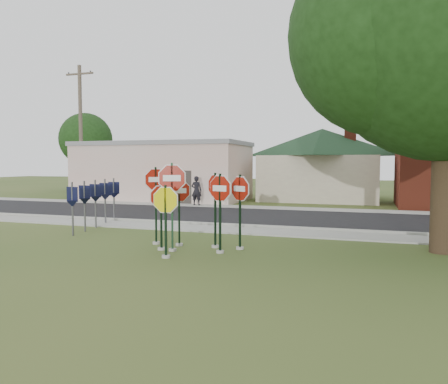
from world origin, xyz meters
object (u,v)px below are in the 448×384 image
(utility_pole_near, at_px, (81,131))
(stop_sign_left, at_px, (161,209))
(stop_sign_yellow, at_px, (166,212))
(pedestrian, at_px, (196,191))
(stop_sign_center, at_px, (172,193))

(utility_pole_near, bearing_deg, stop_sign_left, -46.52)
(stop_sign_yellow, height_order, utility_pole_near, utility_pole_near)
(stop_sign_left, bearing_deg, utility_pole_near, 133.48)
(stop_sign_left, xyz_separation_m, pedestrian, (-4.12, 13.02, -0.31))
(stop_sign_yellow, xyz_separation_m, pedestrian, (-4.75, 13.99, -0.33))
(pedestrian, bearing_deg, utility_pole_near, -8.10)
(stop_sign_yellow, distance_m, utility_pole_near, 20.79)
(stop_sign_yellow, bearing_deg, utility_pole_near, 132.89)
(utility_pole_near, distance_m, pedestrian, 10.07)
(utility_pole_near, bearing_deg, stop_sign_yellow, -47.11)
(stop_sign_yellow, xyz_separation_m, stop_sign_left, (-0.63, 0.97, -0.02))
(stop_sign_center, xyz_separation_m, utility_pole_near, (-13.70, 14.07, 3.16))
(stop_sign_center, height_order, pedestrian, stop_sign_center)
(stop_sign_center, xyz_separation_m, stop_sign_left, (-0.40, 0.05, -0.52))
(stop_sign_center, bearing_deg, pedestrian, 109.07)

